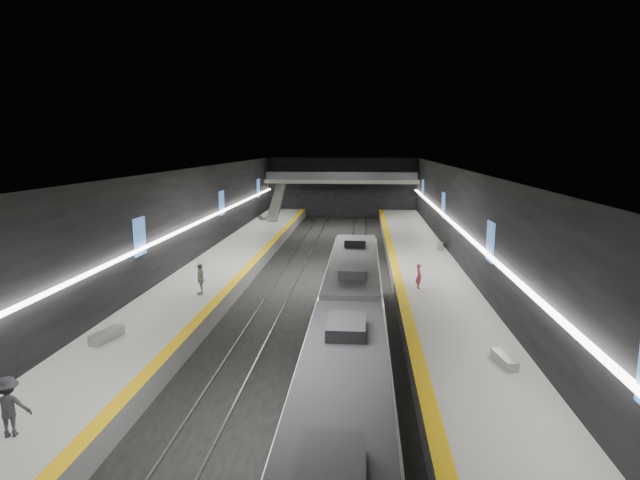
# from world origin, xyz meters

# --- Properties ---
(ground) EXTENTS (70.00, 70.00, 0.00)m
(ground) POSITION_xyz_m (0.00, 0.00, 0.00)
(ground) COLOR black
(ground) RESTS_ON ground
(ceiling) EXTENTS (20.00, 70.00, 0.04)m
(ceiling) POSITION_xyz_m (0.00, 0.00, 8.00)
(ceiling) COLOR beige
(ceiling) RESTS_ON wall_left
(wall_left) EXTENTS (0.04, 70.00, 8.00)m
(wall_left) POSITION_xyz_m (-10.00, 0.00, 4.00)
(wall_left) COLOR black
(wall_left) RESTS_ON ground
(wall_right) EXTENTS (0.04, 70.00, 8.00)m
(wall_right) POSITION_xyz_m (10.00, 0.00, 4.00)
(wall_right) COLOR black
(wall_right) RESTS_ON ground
(wall_back) EXTENTS (20.00, 0.04, 8.00)m
(wall_back) POSITION_xyz_m (0.00, 35.00, 4.00)
(wall_back) COLOR black
(wall_back) RESTS_ON ground
(platform_left) EXTENTS (5.00, 70.00, 1.00)m
(platform_left) POSITION_xyz_m (-7.50, 0.00, 0.50)
(platform_left) COLOR slate
(platform_left) RESTS_ON ground
(tile_surface_left) EXTENTS (5.00, 70.00, 0.02)m
(tile_surface_left) POSITION_xyz_m (-7.50, 0.00, 1.01)
(tile_surface_left) COLOR #B2B2AD
(tile_surface_left) RESTS_ON platform_left
(tactile_strip_left) EXTENTS (0.60, 70.00, 0.02)m
(tactile_strip_left) POSITION_xyz_m (-5.30, 0.00, 1.02)
(tactile_strip_left) COLOR yellow
(tactile_strip_left) RESTS_ON platform_left
(platform_right) EXTENTS (5.00, 70.00, 1.00)m
(platform_right) POSITION_xyz_m (7.50, 0.00, 0.50)
(platform_right) COLOR slate
(platform_right) RESTS_ON ground
(tile_surface_right) EXTENTS (5.00, 70.00, 0.02)m
(tile_surface_right) POSITION_xyz_m (7.50, 0.00, 1.01)
(tile_surface_right) COLOR #B2B2AD
(tile_surface_right) RESTS_ON platform_right
(tactile_strip_right) EXTENTS (0.60, 70.00, 0.02)m
(tactile_strip_right) POSITION_xyz_m (5.30, 0.00, 1.02)
(tactile_strip_right) COLOR yellow
(tactile_strip_right) RESTS_ON platform_right
(rails) EXTENTS (6.52, 70.00, 0.12)m
(rails) POSITION_xyz_m (-0.00, 0.00, 0.06)
(rails) COLOR gray
(rails) RESTS_ON ground
(train) EXTENTS (2.69, 30.04, 3.60)m
(train) POSITION_xyz_m (2.50, -17.74, 2.20)
(train) COLOR #0E1135
(train) RESTS_ON ground
(ad_posters) EXTENTS (19.94, 53.50, 2.20)m
(ad_posters) POSITION_xyz_m (-0.00, 1.00, 4.50)
(ad_posters) COLOR #457AD1
(ad_posters) RESTS_ON wall_left
(cove_light_left) EXTENTS (0.25, 68.60, 0.12)m
(cove_light_left) POSITION_xyz_m (-9.80, 0.00, 3.80)
(cove_light_left) COLOR white
(cove_light_left) RESTS_ON wall_left
(cove_light_right) EXTENTS (0.25, 68.60, 0.12)m
(cove_light_right) POSITION_xyz_m (9.80, 0.00, 3.80)
(cove_light_right) COLOR white
(cove_light_right) RESTS_ON wall_right
(mezzanine_bridge) EXTENTS (20.00, 3.00, 1.50)m
(mezzanine_bridge) POSITION_xyz_m (0.00, 32.93, 5.04)
(mezzanine_bridge) COLOR gray
(mezzanine_bridge) RESTS_ON wall_left
(escalator) EXTENTS (1.20, 7.50, 3.92)m
(escalator) POSITION_xyz_m (-7.50, 26.00, 2.90)
(escalator) COLOR #99999E
(escalator) RESTS_ON platform_left
(bench_left_near) EXTENTS (0.91, 1.94, 0.46)m
(bench_left_near) POSITION_xyz_m (-8.52, -15.31, 1.23)
(bench_left_near) COLOR #99999E
(bench_left_near) RESTS_ON platform_left
(bench_left_far) EXTENTS (1.07, 1.85, 0.44)m
(bench_left_far) POSITION_xyz_m (-8.86, 24.74, 1.22)
(bench_left_far) COLOR #99999E
(bench_left_far) RESTS_ON platform_left
(bench_right_near) EXTENTS (0.76, 1.74, 0.41)m
(bench_right_near) POSITION_xyz_m (8.71, -16.62, 1.21)
(bench_right_near) COLOR #99999E
(bench_right_near) RESTS_ON platform_right
(bench_right_far) EXTENTS (0.79, 1.85, 0.44)m
(bench_right_far) POSITION_xyz_m (9.50, 7.81, 1.22)
(bench_right_far) COLOR #99999E
(bench_right_far) RESTS_ON platform_right
(passenger_right_a) EXTENTS (0.47, 0.62, 1.55)m
(passenger_right_a) POSITION_xyz_m (6.41, -5.23, 1.77)
(passenger_right_a) COLOR #CF4D64
(passenger_right_a) RESTS_ON platform_right
(passenger_left_a) EXTENTS (0.82, 1.19, 1.87)m
(passenger_left_a) POSITION_xyz_m (-6.53, -7.65, 1.94)
(passenger_left_a) COLOR #B9B7A9
(passenger_left_a) RESTS_ON platform_left
(passenger_left_b) EXTENTS (1.36, 1.02, 1.88)m
(passenger_left_b) POSITION_xyz_m (-7.60, -23.31, 1.94)
(passenger_left_b) COLOR #38383F
(passenger_left_b) RESTS_ON platform_left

